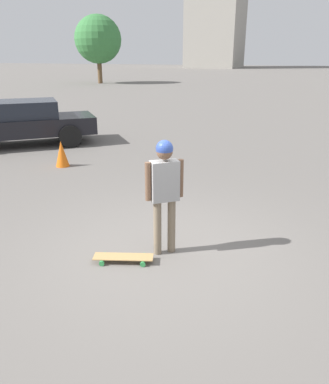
# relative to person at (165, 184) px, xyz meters

# --- Properties ---
(ground_plane) EXTENTS (220.00, 220.00, 0.00)m
(ground_plane) POSITION_rel_person_xyz_m (0.00, 0.00, -1.09)
(ground_plane) COLOR slate
(person) EXTENTS (0.41, 0.46, 1.73)m
(person) POSITION_rel_person_xyz_m (0.00, 0.00, 0.00)
(person) COLOR #7A6B56
(person) RESTS_ON ground_plane
(skateboard) EXTENTS (0.47, 0.89, 0.09)m
(skateboard) POSITION_rel_person_xyz_m (-0.48, 0.46, -1.02)
(skateboard) COLOR tan
(skateboard) RESTS_ON ground_plane
(car_parked_near) EXTENTS (4.36, 4.68, 1.44)m
(car_parked_near) POSITION_rel_person_xyz_m (5.11, 6.87, -0.34)
(car_parked_near) COLOR black
(car_parked_near) RESTS_ON ground_plane
(tree_distant) EXTENTS (4.73, 4.73, 6.67)m
(tree_distant) POSITION_rel_person_xyz_m (31.36, 18.80, 3.20)
(tree_distant) COLOR brown
(tree_distant) RESTS_ON ground_plane
(traffic_cone) EXTENTS (0.36, 0.36, 0.69)m
(traffic_cone) POSITION_rel_person_xyz_m (3.43, 4.19, -0.75)
(traffic_cone) COLOR orange
(traffic_cone) RESTS_ON ground_plane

